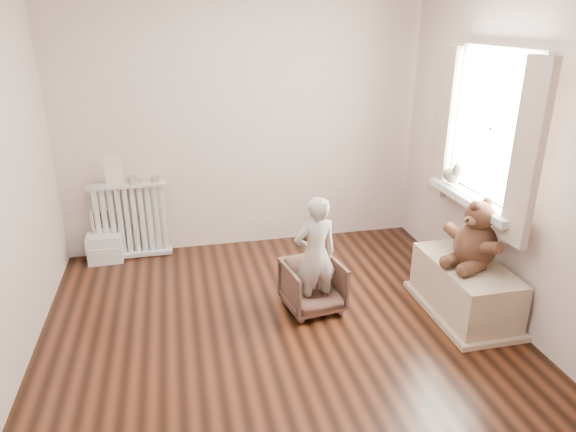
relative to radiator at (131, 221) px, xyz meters
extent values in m
cube|color=black|center=(1.15, -1.68, -0.39)|extent=(3.60, 3.60, 0.01)
cube|color=beige|center=(1.15, 0.12, 0.91)|extent=(3.60, 0.02, 2.60)
cube|color=beige|center=(1.15, -3.48, 0.91)|extent=(3.60, 0.02, 2.60)
cube|color=beige|center=(2.95, -1.68, 0.91)|extent=(0.02, 3.60, 2.60)
cube|color=white|center=(2.91, -1.38, 1.06)|extent=(0.03, 0.90, 1.10)
cube|color=silver|center=(2.82, -1.38, 0.48)|extent=(0.22, 1.10, 0.06)
cube|color=beige|center=(2.80, -1.95, 1.00)|extent=(0.06, 0.26, 1.30)
cube|color=beige|center=(2.80, -0.81, 1.00)|extent=(0.06, 0.26, 1.30)
cube|color=silver|center=(0.00, 0.00, 0.00)|extent=(0.73, 0.14, 0.77)
cube|color=beige|center=(-0.10, 0.00, 0.52)|extent=(0.17, 0.01, 0.28)
cylinder|color=#A59E8C|center=(0.07, 0.00, 0.41)|extent=(0.11, 0.11, 0.07)
cylinder|color=#A59E8C|center=(0.27, 0.00, 0.41)|extent=(0.09, 0.09, 0.05)
cube|color=silver|center=(-0.27, -0.03, -0.11)|extent=(0.33, 0.23, 0.51)
imported|color=#53352A|center=(1.49, -1.34, -0.18)|extent=(0.51, 0.52, 0.42)
imported|color=beige|center=(1.49, -1.39, 0.12)|extent=(0.39, 0.29, 0.98)
cube|color=#C4B090|center=(2.67, -1.66, -0.19)|extent=(0.49, 0.93, 0.44)
camera|label=1|loc=(0.48, -4.89, 1.89)|focal=32.00mm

